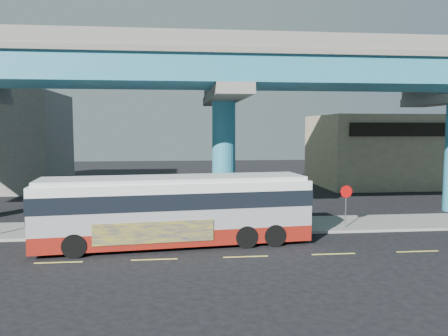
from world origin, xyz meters
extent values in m
plane|color=black|center=(0.00, 0.00, 0.00)|extent=(120.00, 120.00, 0.00)
cube|color=gray|center=(0.00, 5.50, 0.07)|extent=(70.00, 4.00, 0.15)
cube|color=#D8C64C|center=(-8.00, -0.30, 0.01)|extent=(2.00, 0.12, 0.01)
cube|color=#D8C64C|center=(-4.00, -0.30, 0.01)|extent=(2.00, 0.12, 0.01)
cube|color=#D8C64C|center=(0.00, -0.30, 0.01)|extent=(2.00, 0.12, 0.01)
cube|color=#D8C64C|center=(4.00, -0.30, 0.01)|extent=(2.00, 0.12, 0.01)
cube|color=#D8C64C|center=(8.00, -0.30, 0.01)|extent=(2.00, 0.12, 0.01)
cylinder|color=teal|center=(0.00, 9.00, 3.70)|extent=(1.50, 1.50, 7.40)
cube|color=gray|center=(0.00, 9.00, 7.70)|extent=(2.00, 12.00, 0.60)
cube|color=gray|center=(0.00, 12.50, 8.60)|extent=(1.80, 5.00, 1.20)
cube|color=gray|center=(16.00, 12.50, 8.60)|extent=(1.80, 5.00, 1.20)
cube|color=teal|center=(0.00, 5.50, 8.70)|extent=(52.00, 5.00, 1.40)
cube|color=gray|center=(0.00, 5.50, 9.55)|extent=(52.00, 5.40, 0.30)
cube|color=gray|center=(0.00, 3.00, 10.10)|extent=(52.00, 0.25, 0.80)
cube|color=gray|center=(0.00, 8.00, 10.10)|extent=(52.00, 0.25, 0.80)
cube|color=teal|center=(0.00, 12.50, 9.90)|extent=(52.00, 5.00, 1.40)
cube|color=gray|center=(0.00, 12.50, 10.75)|extent=(52.00, 5.40, 0.30)
cube|color=gray|center=(0.00, 10.00, 11.30)|extent=(52.00, 0.25, 0.80)
cube|color=gray|center=(0.00, 15.00, 11.30)|extent=(52.00, 0.25, 0.80)
cube|color=tan|center=(18.00, 23.00, 3.50)|extent=(14.00, 10.00, 7.00)
cube|color=black|center=(18.00, 17.90, 5.60)|extent=(12.00, 0.25, 1.20)
cube|color=maroon|center=(-3.10, 2.02, 0.59)|extent=(13.17, 4.07, 0.76)
cube|color=#B4B4B9|center=(-3.10, 2.02, 1.78)|extent=(13.17, 4.07, 1.62)
cube|color=black|center=(-3.10, 2.02, 2.32)|extent=(13.23, 4.13, 0.76)
cube|color=silver|center=(-3.10, 2.02, 2.91)|extent=(13.17, 4.07, 0.43)
cube|color=silver|center=(-3.10, 2.02, 3.24)|extent=(12.74, 3.78, 0.22)
cube|color=black|center=(3.36, 2.69, 2.16)|extent=(0.32, 2.50, 1.30)
cube|color=black|center=(-9.56, 1.36, 2.16)|extent=(0.32, 2.50, 1.30)
cube|color=#131556|center=(-4.03, 0.52, 0.99)|extent=(5.37, 0.61, 0.97)
cylinder|color=black|center=(-7.48, 0.32, 0.54)|extent=(1.11, 0.43, 1.08)
cylinder|color=black|center=(-7.74, 2.79, 0.54)|extent=(1.11, 0.43, 1.08)
cylinder|color=black|center=(0.25, 1.12, 0.54)|extent=(1.11, 0.43, 1.08)
cylinder|color=black|center=(-0.01, 3.59, 0.54)|extent=(1.11, 0.43, 1.08)
cylinder|color=black|center=(1.64, 1.27, 0.54)|extent=(1.11, 0.43, 1.08)
cylinder|color=black|center=(1.39, 3.74, 0.54)|extent=(1.11, 0.43, 1.08)
imported|color=#2B2B30|center=(-9.01, 5.66, 0.74)|extent=(2.11, 3.76, 1.18)
cylinder|color=gray|center=(6.32, 4.20, 1.19)|extent=(0.06, 0.06, 2.07)
cylinder|color=#B20A0A|center=(6.32, 4.17, 2.17)|extent=(0.72, 0.07, 0.72)
camera|label=1|loc=(-2.93, -18.94, 5.60)|focal=35.00mm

